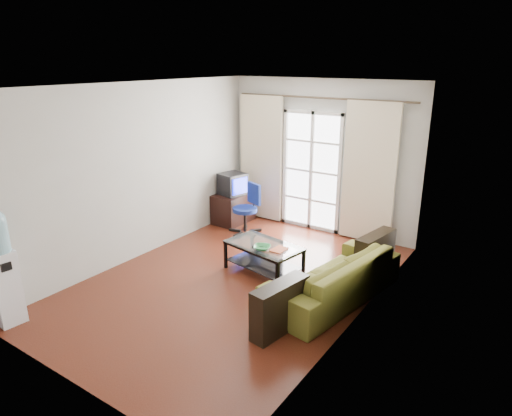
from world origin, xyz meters
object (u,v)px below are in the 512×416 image
at_px(coffee_table, 264,255).
at_px(task_chair, 246,219).
at_px(tv_stand, 233,208).
at_px(water_cooler, 1,265).
at_px(sofa, 333,277).
at_px(crt_tv, 232,184).

relative_size(coffee_table, task_chair, 1.31).
bearing_deg(coffee_table, tv_stand, 138.15).
bearing_deg(water_cooler, sofa, 48.10).
distance_m(tv_stand, water_cooler, 4.36).
height_order(task_chair, water_cooler, water_cooler).
bearing_deg(task_chair, water_cooler, -77.73).
distance_m(crt_tv, task_chair, 0.80).
relative_size(coffee_table, water_cooler, 0.83).
xyz_separation_m(sofa, tv_stand, (-2.86, 1.64, -0.02)).
xyz_separation_m(coffee_table, water_cooler, (-1.78, -2.82, 0.46)).
distance_m(tv_stand, crt_tv, 0.49).
distance_m(sofa, crt_tv, 3.31).
xyz_separation_m(tv_stand, water_cooler, (-0.09, -4.34, 0.46)).
height_order(coffee_table, crt_tv, crt_tv).
bearing_deg(tv_stand, coffee_table, -40.24).
xyz_separation_m(task_chair, water_cooler, (-0.64, -4.00, 0.48)).
relative_size(coffee_table, crt_tv, 2.27).
relative_size(sofa, tv_stand, 2.86).
height_order(sofa, tv_stand, sofa).
bearing_deg(tv_stand, crt_tv, -81.68).
relative_size(tv_stand, water_cooler, 0.54).
relative_size(sofa, task_chair, 2.43).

